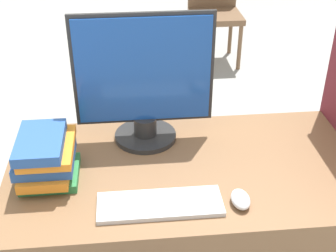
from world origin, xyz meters
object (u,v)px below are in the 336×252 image
Objects in this scene: monitor at (144,82)px; mouse at (240,199)px; book_stack at (46,158)px; far_chair at (214,6)px; keyboard at (160,204)px.

mouse is (0.28, -0.43, -0.23)m from monitor.
monitor is 2.01× the size of book_stack.
far_chair is (0.47, 2.91, -0.26)m from mouse.
monitor is 0.45m from book_stack.
monitor is at bearing 123.47° from mouse.
keyboard is 2.99m from far_chair.
far_chair is (1.11, 2.70, -0.33)m from book_stack.
book_stack is (-0.64, 0.21, 0.07)m from mouse.
far_chair reaches higher than keyboard.
monitor is at bearing -70.48° from far_chair.
far_chair is at bearing 73.09° from monitor.
book_stack is at bearing 162.16° from mouse.
monitor is 0.56m from mouse.
monitor is at bearing 32.35° from book_stack.
keyboard is 1.56× the size of book_stack.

